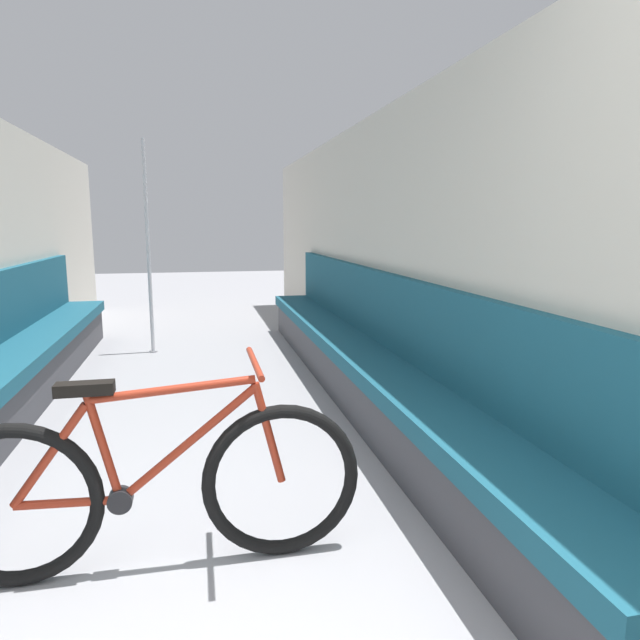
# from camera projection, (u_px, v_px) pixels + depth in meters

# --- Properties ---
(wall_right) EXTENTS (0.10, 10.03, 2.14)m
(wall_right) POSITION_uv_depth(u_px,v_px,m) (391.00, 255.00, 4.24)
(wall_right) COLOR beige
(wall_right) RESTS_ON ground
(bench_seat_row_right) EXTENTS (0.45, 5.85, 0.95)m
(bench_seat_row_right) POSITION_uv_depth(u_px,v_px,m) (364.00, 361.00, 4.18)
(bench_seat_row_right) COLOR #3D3D42
(bench_seat_row_right) RESTS_ON ground
(bicycle) EXTENTS (1.59, 0.46, 0.80)m
(bicycle) POSITION_uv_depth(u_px,v_px,m) (153.00, 487.00, 2.13)
(bicycle) COLOR black
(bicycle) RESTS_ON ground
(grab_pole_near) EXTENTS (0.08, 0.08, 2.12)m
(grab_pole_near) POSITION_uv_depth(u_px,v_px,m) (148.00, 251.00, 5.67)
(grab_pole_near) COLOR gray
(grab_pole_near) RESTS_ON ground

